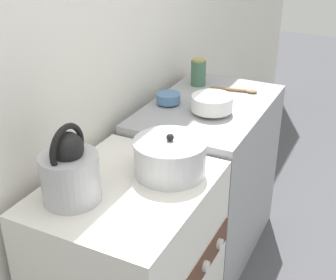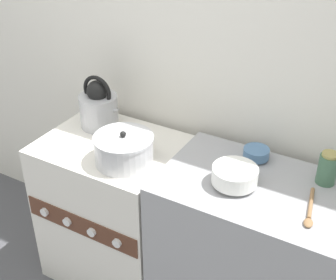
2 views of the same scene
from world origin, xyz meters
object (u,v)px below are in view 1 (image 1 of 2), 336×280
Objects in this scene: stove at (131,275)px; enamel_bowl at (212,103)px; small_ceramic_bowl at (168,98)px; cooking_pot at (170,157)px; storage_jar at (198,72)px; kettle at (70,171)px.

enamel_bowl reaches higher than stove.
small_ceramic_bowl is at bearing 87.87° from enamel_bowl.
cooking_pot is 0.88m from storage_jar.
stove is 4.36× the size of enamel_bowl.
enamel_bowl is 0.38m from storage_jar.
kettle is at bearing 167.85° from enamel_bowl.
enamel_bowl is at bearing -12.15° from kettle.
cooking_pot is 0.59m from small_ceramic_bowl.
enamel_bowl is 1.63× the size of small_ceramic_bowl.
enamel_bowl is at bearing -92.13° from small_ceramic_bowl.
kettle is 1.02× the size of cooking_pot.
stove is 7.12× the size of small_ceramic_bowl.
stove is at bearing 147.26° from cooking_pot.
kettle reaches higher than storage_jar.
cooking_pot is 1.44× the size of enamel_bowl.
cooking_pot is at bearing -175.37° from enamel_bowl.
cooking_pot is at bearing -32.74° from stove.
kettle reaches higher than small_ceramic_bowl.
cooking_pot reaches higher than stove.
kettle is at bearing -178.58° from storage_jar.
kettle is at bearing -176.50° from small_ceramic_bowl.
small_ceramic_bowl is 0.81× the size of storage_jar.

